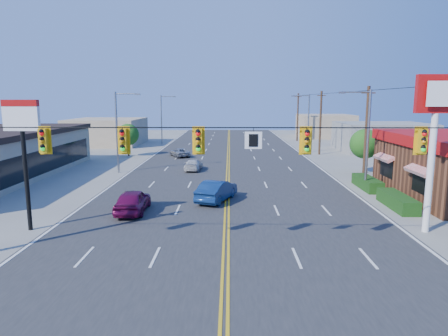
{
  "coord_description": "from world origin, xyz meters",
  "views": [
    {
      "loc": [
        0.17,
        -17.32,
        7.17
      ],
      "look_at": [
        -0.25,
        11.91,
        2.2
      ],
      "focal_mm": 32.0,
      "sensor_mm": 36.0,
      "label": 1
    }
  ],
  "objects_px": {
    "car_magenta": "(133,202)",
    "car_blue": "(217,191)",
    "pizza_hut_sign": "(23,138)",
    "car_silver": "(180,153)",
    "kfc_pylon": "(435,122)",
    "car_white": "(193,165)",
    "signal_span": "(223,153)"
  },
  "relations": [
    {
      "from": "signal_span",
      "to": "pizza_hut_sign",
      "type": "relative_size",
      "value": 3.55
    },
    {
      "from": "car_magenta",
      "to": "car_blue",
      "type": "height_order",
      "value": "car_blue"
    },
    {
      "from": "pizza_hut_sign",
      "to": "car_white",
      "type": "height_order",
      "value": "pizza_hut_sign"
    },
    {
      "from": "car_magenta",
      "to": "car_blue",
      "type": "xyz_separation_m",
      "value": [
        5.29,
        3.06,
        0.0
      ]
    },
    {
      "from": "signal_span",
      "to": "kfc_pylon",
      "type": "xyz_separation_m",
      "value": [
        11.12,
        4.0,
        1.16
      ]
    },
    {
      "from": "kfc_pylon",
      "to": "car_blue",
      "type": "bearing_deg",
      "value": 151.01
    },
    {
      "from": "car_magenta",
      "to": "car_white",
      "type": "height_order",
      "value": "car_magenta"
    },
    {
      "from": "car_silver",
      "to": "car_blue",
      "type": "bearing_deg",
      "value": 79.02
    },
    {
      "from": "car_blue",
      "to": "car_silver",
      "type": "relative_size",
      "value": 1.16
    },
    {
      "from": "kfc_pylon",
      "to": "car_white",
      "type": "distance_m",
      "value": 24.72
    },
    {
      "from": "signal_span",
      "to": "car_white",
      "type": "height_order",
      "value": "signal_span"
    },
    {
      "from": "signal_span",
      "to": "car_magenta",
      "type": "distance_m",
      "value": 10.39
    },
    {
      "from": "kfc_pylon",
      "to": "car_silver",
      "type": "xyz_separation_m",
      "value": [
        -17.24,
        29.14,
        -5.5
      ]
    },
    {
      "from": "signal_span",
      "to": "car_silver",
      "type": "distance_m",
      "value": 33.98
    },
    {
      "from": "car_magenta",
      "to": "signal_span",
      "type": "bearing_deg",
      "value": 127.32
    },
    {
      "from": "kfc_pylon",
      "to": "car_magenta",
      "type": "height_order",
      "value": "kfc_pylon"
    },
    {
      "from": "pizza_hut_sign",
      "to": "car_magenta",
      "type": "bearing_deg",
      "value": 34.93
    },
    {
      "from": "car_magenta",
      "to": "car_blue",
      "type": "distance_m",
      "value": 6.11
    },
    {
      "from": "pizza_hut_sign",
      "to": "car_silver",
      "type": "relative_size",
      "value": 1.75
    },
    {
      "from": "car_magenta",
      "to": "car_silver",
      "type": "distance_m",
      "value": 25.68
    },
    {
      "from": "kfc_pylon",
      "to": "pizza_hut_sign",
      "type": "xyz_separation_m",
      "value": [
        -22.0,
        0.0,
        -0.86
      ]
    },
    {
      "from": "car_silver",
      "to": "car_magenta",
      "type": "bearing_deg",
      "value": 65.82
    },
    {
      "from": "kfc_pylon",
      "to": "pizza_hut_sign",
      "type": "bearing_deg",
      "value": 180.0
    },
    {
      "from": "signal_span",
      "to": "car_magenta",
      "type": "height_order",
      "value": "signal_span"
    },
    {
      "from": "kfc_pylon",
      "to": "car_silver",
      "type": "distance_m",
      "value": 34.3
    },
    {
      "from": "car_silver",
      "to": "kfc_pylon",
      "type": "bearing_deg",
      "value": 96.01
    },
    {
      "from": "car_magenta",
      "to": "pizza_hut_sign",
      "type": "bearing_deg",
      "value": 33.75
    },
    {
      "from": "kfc_pylon",
      "to": "pizza_hut_sign",
      "type": "height_order",
      "value": "kfc_pylon"
    },
    {
      "from": "signal_span",
      "to": "car_white",
      "type": "xyz_separation_m",
      "value": [
        -3.46,
        23.2,
        -4.33
      ]
    },
    {
      "from": "car_blue",
      "to": "car_white",
      "type": "bearing_deg",
      "value": -57.65
    },
    {
      "from": "signal_span",
      "to": "car_blue",
      "type": "xyz_separation_m",
      "value": [
        -0.64,
        10.51,
        -4.14
      ]
    },
    {
      "from": "pizza_hut_sign",
      "to": "car_silver",
      "type": "bearing_deg",
      "value": 80.71
    }
  ]
}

